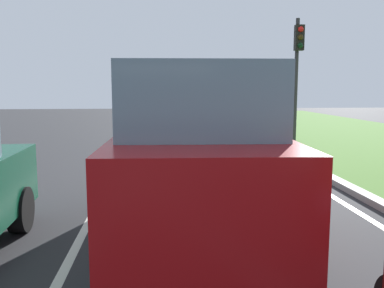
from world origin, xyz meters
name	(u,v)px	position (x,y,z in m)	size (l,w,h in m)	color
ground_plane	(144,163)	(0.00, 14.00, 0.00)	(60.00, 60.00, 0.00)	#2D2D30
lane_line_center	(118,163)	(-0.70, 14.00, 0.00)	(0.12, 32.00, 0.01)	silver
lane_line_right_edge	(275,161)	(3.60, 14.00, 0.00)	(0.12, 32.00, 0.01)	silver
curb_right	(292,159)	(4.10, 14.00, 0.06)	(0.24, 48.00, 0.12)	#9E9B93
car_suv_ahead	(195,153)	(0.84, 8.25, 1.17)	(2.12, 4.57, 2.28)	maroon
traffic_light_near_right	(298,59)	(5.48, 17.84, 3.05)	(0.32, 0.50, 4.52)	#2D2D2D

